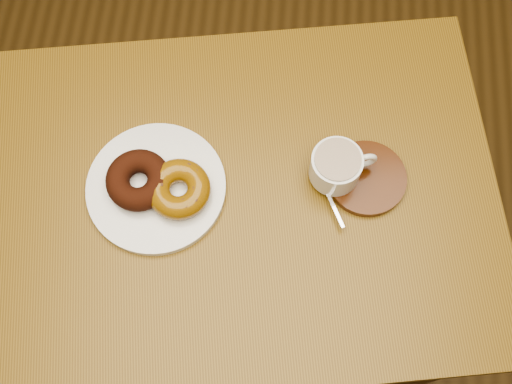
# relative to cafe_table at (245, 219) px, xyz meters

# --- Properties ---
(cafe_table) EXTENTS (0.95, 0.78, 0.80)m
(cafe_table) POSITION_rel_cafe_table_xyz_m (0.00, 0.00, 0.00)
(cafe_table) COLOR brown
(cafe_table) RESTS_ON ground
(donut_plate) EXTENTS (0.30, 0.30, 0.01)m
(donut_plate) POSITION_rel_cafe_table_xyz_m (-0.15, -0.00, 0.13)
(donut_plate) COLOR white
(donut_plate) RESTS_ON cafe_table
(donut_cinnamon) EXTENTS (0.12, 0.12, 0.04)m
(donut_cinnamon) POSITION_rel_cafe_table_xyz_m (-0.17, 0.00, 0.16)
(donut_cinnamon) COLOR #33140A
(donut_cinnamon) RESTS_ON donut_plate
(donut_caramel) EXTENTS (0.14, 0.14, 0.04)m
(donut_caramel) POSITION_rel_cafe_table_xyz_m (-0.10, -0.01, 0.16)
(donut_caramel) COLOR #82560E
(donut_caramel) RESTS_ON donut_plate
(saucer) EXTENTS (0.17, 0.17, 0.01)m
(saucer) POSITION_rel_cafe_table_xyz_m (0.20, 0.04, 0.13)
(saucer) COLOR #3E1B08
(saucer) RESTS_ON cafe_table
(coffee_cup) EXTENTS (0.11, 0.08, 0.06)m
(coffee_cup) POSITION_rel_cafe_table_xyz_m (0.15, 0.05, 0.17)
(coffee_cup) COLOR white
(coffee_cup) RESTS_ON saucer
(teaspoon) EXTENTS (0.05, 0.09, 0.01)m
(teaspoon) POSITION_rel_cafe_table_xyz_m (0.13, 0.02, 0.14)
(teaspoon) COLOR silver
(teaspoon) RESTS_ON saucer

